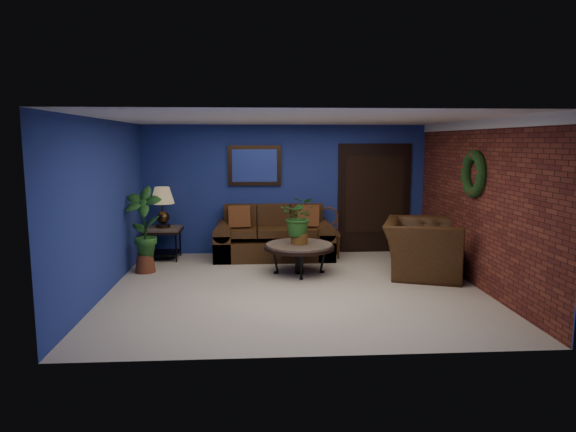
{
  "coord_description": "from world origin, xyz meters",
  "views": [
    {
      "loc": [
        -0.59,
        -7.46,
        2.18
      ],
      "look_at": [
        -0.08,
        0.55,
        1.01
      ],
      "focal_mm": 32.0,
      "sensor_mm": 36.0,
      "label": 1
    }
  ],
  "objects": [
    {
      "name": "table_lamp",
      "position": [
        -2.3,
        2.05,
        1.07
      ],
      "size": [
        0.44,
        0.44,
        0.73
      ],
      "color": "#3C2815",
      "rests_on": "end_table"
    },
    {
      "name": "armchair",
      "position": [
        2.15,
        0.64,
        0.45
      ],
      "size": [
        1.6,
        1.71,
        0.9
      ],
      "primitive_type": "imported",
      "rotation": [
        0.0,
        0.0,
        1.24
      ],
      "color": "#412812",
      "rests_on": "ground"
    },
    {
      "name": "wall_mirror",
      "position": [
        -0.6,
        2.46,
        1.72
      ],
      "size": [
        1.02,
        0.06,
        0.77
      ],
      "primitive_type": "cube",
      "color": "#3C2815",
      "rests_on": "wall_back"
    },
    {
      "name": "tall_plant",
      "position": [
        -2.45,
        1.09,
        0.78
      ],
      "size": [
        0.71,
        0.56,
        1.44
      ],
      "color": "brown",
      "rests_on": "ground"
    },
    {
      "name": "wall_back",
      "position": [
        0.0,
        2.5,
        1.25
      ],
      "size": [
        5.5,
        0.04,
        2.5
      ],
      "primitive_type": "cube",
      "color": "navy",
      "rests_on": "ground"
    },
    {
      "name": "sofa",
      "position": [
        -0.25,
        2.08,
        0.33
      ],
      "size": [
        2.22,
        0.96,
        1.0
      ],
      "color": "#412812",
      "rests_on": "ground"
    },
    {
      "name": "ceiling",
      "position": [
        0.0,
        0.0,
        2.5
      ],
      "size": [
        5.5,
        5.0,
        0.02
      ],
      "primitive_type": "cube",
      "color": "white",
      "rests_on": "wall_back"
    },
    {
      "name": "floor_plant",
      "position": [
        2.35,
        0.63,
        0.37
      ],
      "size": [
        0.37,
        0.32,
        0.73
      ],
      "color": "brown",
      "rests_on": "ground"
    },
    {
      "name": "coffee_plant",
      "position": [
        0.13,
        0.84,
        0.94
      ],
      "size": [
        0.71,
        0.65,
        0.79
      ],
      "color": "brown",
      "rests_on": "coffee_table"
    },
    {
      "name": "end_table",
      "position": [
        -2.3,
        2.05,
        0.46
      ],
      "size": [
        0.66,
        0.66,
        0.6
      ],
      "color": "#4E4944",
      "rests_on": "ground"
    },
    {
      "name": "wall_right_brick",
      "position": [
        2.75,
        0.0,
        1.25
      ],
      "size": [
        0.04,
        5.0,
        2.5
      ],
      "primitive_type": "cube",
      "color": "maroon",
      "rests_on": "ground"
    },
    {
      "name": "floor",
      "position": [
        0.0,
        0.0,
        0.0
      ],
      "size": [
        5.5,
        5.5,
        0.0
      ],
      "primitive_type": "plane",
      "color": "#BFB39E",
      "rests_on": "ground"
    },
    {
      "name": "wreath",
      "position": [
        2.69,
        0.05,
        1.7
      ],
      "size": [
        0.16,
        0.72,
        0.72
      ],
      "primitive_type": "torus",
      "rotation": [
        0.0,
        1.57,
        0.0
      ],
      "color": "black",
      "rests_on": "wall_right_brick"
    },
    {
      "name": "crown_molding",
      "position": [
        2.72,
        0.0,
        2.43
      ],
      "size": [
        0.03,
        5.0,
        0.14
      ],
      "primitive_type": "cube",
      "color": "white",
      "rests_on": "wall_right_brick"
    },
    {
      "name": "side_chair",
      "position": [
        0.81,
        2.12,
        0.53
      ],
      "size": [
        0.43,
        0.43,
        0.94
      ],
      "rotation": [
        0.0,
        0.0,
        -0.08
      ],
      "color": "brown",
      "rests_on": "ground"
    },
    {
      "name": "coffee_table",
      "position": [
        0.13,
        0.84,
        0.44
      ],
      "size": [
        1.17,
        1.17,
        0.5
      ],
      "rotation": [
        0.0,
        0.0,
        -0.26
      ],
      "color": "#4E4944",
      "rests_on": "ground"
    },
    {
      "name": "wall_left",
      "position": [
        -2.75,
        0.0,
        1.25
      ],
      "size": [
        0.04,
        5.0,
        2.5
      ],
      "primitive_type": "cube",
      "color": "navy",
      "rests_on": "ground"
    },
    {
      "name": "closet_door",
      "position": [
        1.75,
        2.47,
        1.05
      ],
      "size": [
        1.44,
        0.06,
        2.18
      ],
      "primitive_type": "cube",
      "color": "black",
      "rests_on": "wall_back"
    }
  ]
}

